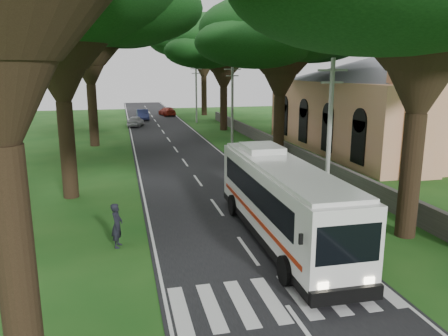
{
  "coord_description": "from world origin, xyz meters",
  "views": [
    {
      "loc": [
        -4.93,
        -14.39,
        7.5
      ],
      "look_at": [
        0.42,
        8.09,
        2.2
      ],
      "focal_mm": 35.0,
      "sensor_mm": 36.0,
      "label": 1
    }
  ],
  "objects_px": {
    "pedestrian": "(117,225)",
    "coach_bus": "(281,199)",
    "distant_car_a": "(136,121)",
    "distant_car_b": "(143,115)",
    "pole_mid": "(232,104)",
    "distant_car_c": "(167,111)",
    "pole_far": "(196,93)",
    "church": "(376,97)",
    "pole_near": "(329,134)"
  },
  "relations": [
    {
      "from": "church",
      "to": "pole_near",
      "type": "bearing_deg",
      "value": -128.5
    },
    {
      "from": "pole_mid",
      "to": "church",
      "type": "bearing_deg",
      "value": -19.81
    },
    {
      "from": "church",
      "to": "pole_far",
      "type": "bearing_deg",
      "value": 116.82
    },
    {
      "from": "pole_near",
      "to": "pedestrian",
      "type": "height_order",
      "value": "pole_near"
    },
    {
      "from": "distant_car_c",
      "to": "coach_bus",
      "type": "bearing_deg",
      "value": 78.74
    },
    {
      "from": "distant_car_a",
      "to": "distant_car_b",
      "type": "xyz_separation_m",
      "value": [
        1.32,
        7.39,
        0.06
      ]
    },
    {
      "from": "pole_near",
      "to": "pole_mid",
      "type": "relative_size",
      "value": 1.0
    },
    {
      "from": "pole_far",
      "to": "distant_car_b",
      "type": "distance_m",
      "value": 9.58
    },
    {
      "from": "pole_far",
      "to": "distant_car_b",
      "type": "bearing_deg",
      "value": 143.27
    },
    {
      "from": "pole_near",
      "to": "pole_far",
      "type": "relative_size",
      "value": 1.0
    },
    {
      "from": "pole_far",
      "to": "coach_bus",
      "type": "height_order",
      "value": "pole_far"
    },
    {
      "from": "pole_mid",
      "to": "coach_bus",
      "type": "height_order",
      "value": "pole_mid"
    },
    {
      "from": "distant_car_a",
      "to": "distant_car_c",
      "type": "height_order",
      "value": "distant_car_a"
    },
    {
      "from": "pedestrian",
      "to": "distant_car_a",
      "type": "bearing_deg",
      "value": 10.04
    },
    {
      "from": "pole_mid",
      "to": "distant_car_b",
      "type": "bearing_deg",
      "value": 105.8
    },
    {
      "from": "pole_far",
      "to": "distant_car_c",
      "type": "distance_m",
      "value": 11.35
    },
    {
      "from": "distant_car_b",
      "to": "distant_car_c",
      "type": "xyz_separation_m",
      "value": [
        4.17,
        5.02,
        -0.08
      ]
    },
    {
      "from": "pole_far",
      "to": "distant_car_a",
      "type": "height_order",
      "value": "pole_far"
    },
    {
      "from": "pedestrian",
      "to": "church",
      "type": "bearing_deg",
      "value": -39.13
    },
    {
      "from": "pole_near",
      "to": "pedestrian",
      "type": "relative_size",
      "value": 4.13
    },
    {
      "from": "pedestrian",
      "to": "pole_mid",
      "type": "bearing_deg",
      "value": -12.56
    },
    {
      "from": "pole_mid",
      "to": "distant_car_b",
      "type": "relative_size",
      "value": 1.75
    },
    {
      "from": "church",
      "to": "distant_car_a",
      "type": "xyz_separation_m",
      "value": [
        -20.86,
        22.42,
        -4.19
      ]
    },
    {
      "from": "pole_near",
      "to": "pole_mid",
      "type": "bearing_deg",
      "value": 90.0
    },
    {
      "from": "pole_near",
      "to": "pole_far",
      "type": "height_order",
      "value": "same"
    },
    {
      "from": "pole_mid",
      "to": "distant_car_c",
      "type": "bearing_deg",
      "value": 95.66
    },
    {
      "from": "church",
      "to": "distant_car_b",
      "type": "xyz_separation_m",
      "value": [
        -19.54,
        29.81,
        -4.12
      ]
    },
    {
      "from": "distant_car_a",
      "to": "distant_car_b",
      "type": "height_order",
      "value": "distant_car_b"
    },
    {
      "from": "distant_car_c",
      "to": "pole_near",
      "type": "bearing_deg",
      "value": 82.94
    },
    {
      "from": "coach_bus",
      "to": "pedestrian",
      "type": "bearing_deg",
      "value": 173.63
    },
    {
      "from": "pole_mid",
      "to": "pedestrian",
      "type": "relative_size",
      "value": 4.13
    },
    {
      "from": "coach_bus",
      "to": "distant_car_c",
      "type": "xyz_separation_m",
      "value": [
        0.73,
        53.5,
        -1.18
      ]
    },
    {
      "from": "pole_mid",
      "to": "pole_near",
      "type": "bearing_deg",
      "value": -90.0
    },
    {
      "from": "pole_mid",
      "to": "pole_far",
      "type": "distance_m",
      "value": 20.0
    },
    {
      "from": "pole_far",
      "to": "distant_car_c",
      "type": "height_order",
      "value": "pole_far"
    },
    {
      "from": "pole_far",
      "to": "distant_car_b",
      "type": "height_order",
      "value": "pole_far"
    },
    {
      "from": "pedestrian",
      "to": "distant_car_c",
      "type": "bearing_deg",
      "value": 4.9
    },
    {
      "from": "pole_far",
      "to": "distant_car_a",
      "type": "bearing_deg",
      "value": -166.52
    },
    {
      "from": "church",
      "to": "distant_car_c",
      "type": "distance_m",
      "value": 38.3
    },
    {
      "from": "church",
      "to": "pole_near",
      "type": "height_order",
      "value": "church"
    },
    {
      "from": "distant_car_b",
      "to": "pedestrian",
      "type": "relative_size",
      "value": 2.37
    },
    {
      "from": "pole_near",
      "to": "pedestrian",
      "type": "xyz_separation_m",
      "value": [
        -10.8,
        -2.26,
        -3.21
      ]
    },
    {
      "from": "coach_bus",
      "to": "distant_car_c",
      "type": "bearing_deg",
      "value": 89.86
    },
    {
      "from": "pedestrian",
      "to": "coach_bus",
      "type": "bearing_deg",
      "value": -83.69
    },
    {
      "from": "coach_bus",
      "to": "pole_mid",
      "type": "bearing_deg",
      "value": 81.46
    },
    {
      "from": "distant_car_b",
      "to": "pedestrian",
      "type": "xyz_separation_m",
      "value": [
        -3.62,
        -47.61,
        0.18
      ]
    },
    {
      "from": "church",
      "to": "pole_mid",
      "type": "distance_m",
      "value": 13.16
    },
    {
      "from": "distant_car_a",
      "to": "distant_car_c",
      "type": "bearing_deg",
      "value": -99.65
    },
    {
      "from": "pole_far",
      "to": "pedestrian",
      "type": "bearing_deg",
      "value": -104.33
    },
    {
      "from": "pole_near",
      "to": "pole_far",
      "type": "xyz_separation_m",
      "value": [
        0.0,
        40.0,
        0.0
      ]
    }
  ]
}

